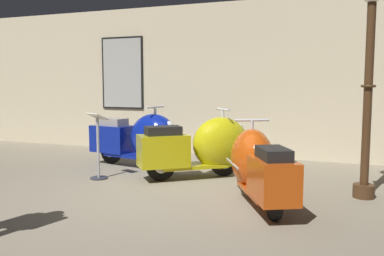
{
  "coord_description": "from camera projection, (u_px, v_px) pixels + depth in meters",
  "views": [
    {
      "loc": [
        2.65,
        -4.85,
        1.52
      ],
      "look_at": [
        0.26,
        1.28,
        0.82
      ],
      "focal_mm": 38.7,
      "sensor_mm": 36.0,
      "label": 1
    }
  ],
  "objects": [
    {
      "name": "scooter_0",
      "position": [
        141.0,
        139.0,
        7.53
      ],
      "size": [
        1.92,
        0.85,
        1.13
      ],
      "rotation": [
        0.0,
        0.0,
        -0.18
      ],
      "color": "black",
      "rests_on": "ground"
    },
    {
      "name": "scooter_2",
      "position": [
        258.0,
        166.0,
        5.29
      ],
      "size": [
        1.24,
        1.75,
        1.05
      ],
      "rotation": [
        0.0,
        0.0,
        2.06
      ],
      "color": "black",
      "rests_on": "ground"
    },
    {
      "name": "info_stanchion",
      "position": [
        98.0,
        152.0,
        6.62
      ],
      "size": [
        0.38,
        0.33,
        1.07
      ],
      "color": "#333338",
      "rests_on": "ground"
    },
    {
      "name": "showroom_back_wall",
      "position": [
        228.0,
        80.0,
        8.75
      ],
      "size": [
        18.0,
        0.63,
        3.21
      ],
      "color": "beige",
      "rests_on": "ground"
    },
    {
      "name": "scooter_1",
      "position": [
        204.0,
        146.0,
        6.71
      ],
      "size": [
        1.74,
        1.58,
        1.12
      ],
      "rotation": [
        0.0,
        0.0,
        0.7
      ],
      "color": "black",
      "rests_on": "ground"
    },
    {
      "name": "ground_plane",
      "position": [
        140.0,
        196.0,
        5.61
      ],
      "size": [
        60.0,
        60.0,
        0.0
      ],
      "primitive_type": "plane",
      "color": "gray"
    },
    {
      "name": "lamppost",
      "position": [
        369.0,
        75.0,
        5.38
      ],
      "size": [
        0.3,
        0.3,
        2.85
      ],
      "color": "#472D19",
      "rests_on": "ground"
    }
  ]
}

